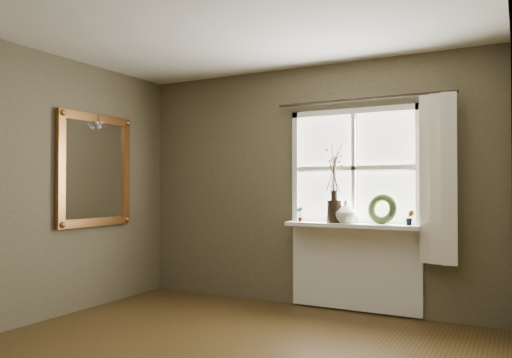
{
  "coord_description": "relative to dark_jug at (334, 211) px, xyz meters",
  "views": [
    {
      "loc": [
        2.07,
        -2.79,
        1.29
      ],
      "look_at": [
        -0.24,
        1.55,
        1.37
      ],
      "focal_mm": 35.0,
      "sensor_mm": 36.0,
      "label": 1
    }
  ],
  "objects": [
    {
      "name": "wall_back",
      "position": [
        -0.37,
        0.18,
        0.26
      ],
      "size": [
        4.0,
        0.1,
        2.6
      ],
      "primitive_type": "cube",
      "color": "brown",
      "rests_on": "ground"
    },
    {
      "name": "window_frame",
      "position": [
        0.18,
        0.11,
        0.44
      ],
      "size": [
        1.36,
        0.06,
        1.24
      ],
      "color": "white",
      "rests_on": "wall_back"
    },
    {
      "name": "window_sill",
      "position": [
        0.18,
        0.0,
        -0.14
      ],
      "size": [
        1.36,
        0.26,
        0.04
      ],
      "primitive_type": "cube",
      "color": "white",
      "rests_on": "wall_back"
    },
    {
      "name": "window_apron",
      "position": [
        0.18,
        0.11,
        -0.58
      ],
      "size": [
        1.36,
        0.04,
        0.88
      ],
      "primitive_type": "cube",
      "color": "white",
      "rests_on": "ground"
    },
    {
      "name": "dark_jug",
      "position": [
        0.0,
        0.0,
        0.0
      ],
      "size": [
        0.19,
        0.19,
        0.23
      ],
      "primitive_type": "cylinder",
      "rotation": [
        0.0,
        0.0,
        0.24
      ],
      "color": "black",
      "rests_on": "window_sill"
    },
    {
      "name": "cream_vase",
      "position": [
        0.12,
        0.0,
        -0.0
      ],
      "size": [
        0.28,
        0.28,
        0.23
      ],
      "primitive_type": "imported",
      "rotation": [
        0.0,
        0.0,
        -0.36
      ],
      "color": "beige",
      "rests_on": "window_sill"
    },
    {
      "name": "wreath",
      "position": [
        0.48,
        0.04,
        -0.0
      ],
      "size": [
        0.33,
        0.21,
        0.32
      ],
      "primitive_type": "torus",
      "rotation": [
        1.36,
        0.0,
        -0.25
      ],
      "color": "#2D401C",
      "rests_on": "window_sill"
    },
    {
      "name": "potted_plant_left",
      "position": [
        -0.38,
        0.0,
        -0.04
      ],
      "size": [
        0.09,
        0.07,
        0.16
      ],
      "primitive_type": "imported",
      "rotation": [
        0.0,
        0.0,
        -0.17
      ],
      "color": "#2D401C",
      "rests_on": "window_sill"
    },
    {
      "name": "potted_plant_right",
      "position": [
        0.76,
        0.0,
        -0.04
      ],
      "size": [
        0.09,
        0.08,
        0.15
      ],
      "primitive_type": "imported",
      "rotation": [
        0.0,
        0.0,
        0.23
      ],
      "color": "#2D401C",
      "rests_on": "window_sill"
    },
    {
      "name": "curtain",
      "position": [
        1.02,
        0.01,
        0.33
      ],
      "size": [
        0.36,
        0.12,
        1.59
      ],
      "primitive_type": "cube",
      "color": "silver",
      "rests_on": "wall_back"
    },
    {
      "name": "curtain_rod",
      "position": [
        0.28,
        0.05,
        1.14
      ],
      "size": [
        1.84,
        0.03,
        0.03
      ],
      "primitive_type": "cylinder",
      "rotation": [
        0.0,
        1.57,
        0.0
      ],
      "color": "black",
      "rests_on": "wall_back"
    },
    {
      "name": "gilt_mirror",
      "position": [
        -2.34,
        -1.0,
        0.44
      ],
      "size": [
        0.1,
        1.01,
        1.2
      ],
      "color": "white",
      "rests_on": "wall_left"
    }
  ]
}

